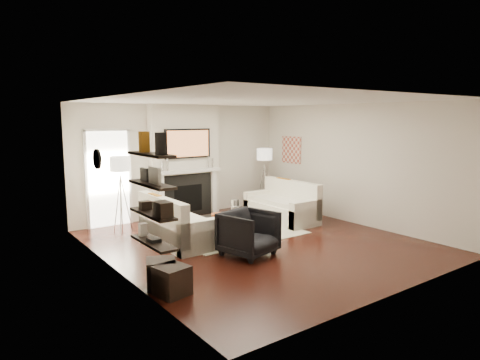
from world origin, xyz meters
TOP-DOWN VIEW (x-y plane):
  - room_envelope at (0.00, 0.00)m, footprint 6.00×6.00m
  - chimney_breast at (0.00, 2.88)m, footprint 1.80×0.25m
  - fireplace_surround at (0.00, 2.74)m, footprint 1.30×0.02m
  - firebox at (0.00, 2.73)m, footprint 0.75×0.02m
  - mantel_pilaster_l at (-0.72, 2.71)m, footprint 0.12×0.08m
  - mantel_pilaster_r at (0.72, 2.71)m, footprint 0.12×0.08m
  - mantel_shelf at (0.00, 2.69)m, footprint 1.70×0.18m
  - tv_body at (0.00, 2.71)m, footprint 1.20×0.06m
  - tv_screen at (0.00, 2.68)m, footprint 1.10×0.00m
  - candlestick_l_tall at (-0.55, 2.70)m, footprint 0.04×0.04m
  - candlestick_l_short at (-0.68, 2.70)m, footprint 0.04×0.04m
  - candlestick_r_tall at (0.55, 2.70)m, footprint 0.04×0.04m
  - candlestick_r_short at (0.68, 2.70)m, footprint 0.04×0.04m
  - hallway_panel at (-1.85, 2.98)m, footprint 0.90×0.02m
  - door_trim_l at (-2.33, 2.96)m, footprint 0.06×0.06m
  - door_trim_r at (-1.37, 2.96)m, footprint 0.06×0.06m
  - door_trim_top at (-1.85, 2.96)m, footprint 1.02×0.06m
  - rug at (0.04, 0.89)m, footprint 2.60×2.00m
  - loveseat_left_base at (-1.24, 0.90)m, footprint 0.85×1.80m
  - loveseat_left_back at (-1.58, 0.90)m, footprint 0.18×1.80m
  - loveseat_left_arm_n at (-1.24, 0.09)m, footprint 0.85×0.18m
  - loveseat_left_arm_s at (-1.24, 1.71)m, footprint 0.85×0.18m
  - loveseat_left_cushion at (-1.19, 0.90)m, footprint 0.63×1.44m
  - pillow_left_orange at (-1.58, 1.20)m, footprint 0.10×0.42m
  - pillow_left_charcoal at (-1.58, 0.60)m, footprint 0.10×0.40m
  - loveseat_right_base at (1.54, 1.09)m, footprint 0.85×1.80m
  - loveseat_right_back at (1.87, 1.09)m, footprint 0.18×1.80m
  - loveseat_right_arm_n at (1.54, 0.28)m, footprint 0.85×0.18m
  - loveseat_right_arm_s at (1.54, 1.90)m, footprint 0.85×0.18m
  - loveseat_right_cushion at (1.49, 1.09)m, footprint 0.63×1.44m
  - pillow_right_orange at (1.87, 1.39)m, footprint 0.10×0.42m
  - pillow_right_charcoal at (1.87, 0.79)m, footprint 0.10×0.40m
  - coffee_table at (-0.12, 0.81)m, footprint 1.10×0.55m
  - coffee_leg_nw at (-0.62, 0.59)m, footprint 0.02×0.02m
  - coffee_leg_ne at (0.38, 0.59)m, footprint 0.02×0.02m
  - coffee_leg_sw at (-0.62, 1.03)m, footprint 0.02×0.02m
  - coffee_leg_se at (0.38, 1.03)m, footprint 0.02×0.02m
  - hurricane_glass at (0.03, 0.81)m, footprint 0.18×0.18m
  - hurricane_candle at (0.03, 0.81)m, footprint 0.10×0.10m
  - copper_bowl at (-0.37, 0.81)m, footprint 0.31×0.31m
  - armchair at (-0.60, -0.48)m, footprint 1.00×0.96m
  - lamp_left_post at (-1.85, 2.24)m, footprint 0.02×0.02m
  - lamp_left_shade at (-1.85, 2.24)m, footprint 0.40×0.40m
  - lamp_left_leg_a at (-1.74, 2.24)m, footprint 0.25×0.02m
  - lamp_left_leg_b at (-1.91, 2.34)m, footprint 0.14×0.22m
  - lamp_left_leg_c at (-1.91, 2.15)m, footprint 0.14×0.22m
  - lamp_right_post at (2.05, 2.34)m, footprint 0.02×0.02m
  - lamp_right_shade at (2.05, 2.34)m, footprint 0.40×0.40m
  - lamp_right_leg_a at (2.16, 2.34)m, footprint 0.25×0.02m
  - lamp_right_leg_b at (2.00, 2.43)m, footprint 0.14×0.22m
  - lamp_right_leg_c at (1.99, 2.24)m, footprint 0.14×0.22m
  - console_top at (2.57, 2.09)m, footprint 0.35×1.20m
  - console_leg_n at (2.57, 1.54)m, footprint 0.30×0.04m
  - console_leg_s at (2.57, 2.64)m, footprint 0.30×0.04m
  - wall_art at (2.73, 2.05)m, footprint 0.03×0.70m
  - shelf_bottom at (-2.62, -1.00)m, footprint 0.25×1.00m
  - shelf_lower at (-2.62, -1.00)m, footprint 0.25×1.00m
  - shelf_upper at (-2.62, -1.00)m, footprint 0.25×1.00m
  - shelf_top at (-2.62, -1.00)m, footprint 0.25×1.00m
  - decor_magfile_a at (-2.62, -1.32)m, footprint 0.12×0.10m
  - decor_magfile_b at (-2.62, -0.81)m, footprint 0.12×0.10m
  - decor_frame_a at (-2.62, -1.11)m, footprint 0.04×0.30m
  - decor_frame_b at (-2.62, -0.78)m, footprint 0.04×0.22m
  - decor_wine_rack at (-2.62, -1.33)m, footprint 0.18×0.25m
  - decor_box_small at (-2.62, -0.77)m, footprint 0.15×0.12m
  - decor_books at (-2.62, -1.02)m, footprint 0.14×0.20m
  - decor_box_tall at (-2.62, -0.65)m, footprint 0.10×0.10m
  - clock_rim at (-2.73, 0.90)m, footprint 0.04×0.34m
  - clock_face at (-2.71, 0.90)m, footprint 0.01×0.29m
  - ottoman_near at (-2.47, -0.90)m, footprint 0.53×0.53m
  - ottoman_far at (-2.47, -1.24)m, footprint 0.47×0.47m

SIDE VIEW (x-z plane):
  - rug at x=0.04m, z-range 0.00..0.01m
  - coffee_leg_nw at x=-0.62m, z-range 0.00..0.38m
  - coffee_leg_ne at x=0.38m, z-range 0.00..0.38m
  - coffee_leg_sw at x=-0.62m, z-range 0.00..0.38m
  - coffee_leg_se at x=0.38m, z-range 0.00..0.38m
  - ottoman_near at x=-2.47m, z-range 0.00..0.40m
  - ottoman_far at x=-2.47m, z-range 0.00..0.40m
  - loveseat_left_base at x=-1.24m, z-range 0.00..0.42m
  - loveseat_right_base at x=1.54m, z-range 0.00..0.42m
  - loveseat_left_arm_n at x=-1.24m, z-range 0.00..0.60m
  - loveseat_left_arm_s at x=-1.24m, z-range 0.00..0.60m
  - loveseat_right_arm_n at x=1.54m, z-range 0.00..0.60m
  - loveseat_right_arm_s at x=1.54m, z-range 0.00..0.60m
  - console_leg_n at x=2.57m, z-range 0.00..0.71m
  - console_leg_s at x=2.57m, z-range 0.00..0.71m
  - coffee_table at x=-0.12m, z-range 0.38..0.42m
  - armchair at x=-0.60m, z-range 0.00..0.86m
  - copper_bowl at x=-0.37m, z-range 0.42..0.47m
  - firebox at x=0.00m, z-range 0.12..0.78m
  - loveseat_left_cushion at x=-1.19m, z-range 0.42..0.52m
  - loveseat_right_cushion at x=1.49m, z-range 0.42..0.52m
  - hurricane_candle at x=0.03m, z-range 0.42..0.57m
  - fireplace_surround at x=0.00m, z-range 0.00..1.04m
  - loveseat_left_back at x=-1.58m, z-range 0.13..0.93m
  - loveseat_right_back at x=1.87m, z-range 0.13..0.93m
  - mantel_pilaster_l at x=-0.72m, z-range 0.00..1.10m
  - mantel_pilaster_r at x=0.72m, z-range 0.00..1.10m
  - hurricane_glass at x=0.03m, z-range 0.41..0.71m
  - lamp_left_leg_a at x=-1.74m, z-range -0.02..1.22m
  - lamp_left_leg_b at x=-1.91m, z-range -0.02..1.22m
  - lamp_left_leg_c at x=-1.91m, z-range -0.02..1.22m
  - lamp_right_leg_a at x=2.16m, z-range -0.02..1.22m
  - lamp_right_leg_b at x=2.00m, z-range -0.02..1.22m
  - lamp_right_leg_c at x=1.99m, z-range -0.02..1.22m
  - lamp_left_post at x=-1.85m, z-range 0.00..1.20m
  - lamp_right_post at x=2.05m, z-range 0.00..1.20m
  - shelf_bottom at x=-2.62m, z-range 0.68..0.72m
  - pillow_left_charcoal at x=-1.58m, z-range 0.52..0.92m
  - pillow_right_charcoal at x=1.87m, z-range 0.52..0.92m
  - pillow_left_orange at x=-1.58m, z-range 0.52..0.94m
  - pillow_right_orange at x=1.87m, z-range 0.52..0.94m
  - console_top at x=2.57m, z-range 0.71..0.75m
  - decor_books at x=-2.62m, z-range 0.72..0.77m
  - decor_box_tall at x=-2.62m, z-range 0.72..0.90m
  - door_trim_l at x=-2.33m, z-range -0.03..2.13m
  - door_trim_r at x=-1.37m, z-range -0.03..2.13m
  - hallway_panel at x=-1.85m, z-range 0.00..2.10m
  - shelf_lower at x=-2.62m, z-range 1.08..1.12m
  - mantel_shelf at x=0.00m, z-range 1.09..1.16m
  - decor_box_small at x=-2.62m, z-range 1.12..1.24m
  - decor_wine_rack at x=-2.62m, z-range 1.12..1.32m
  - candlestick_l_short at x=-0.68m, z-range 1.15..1.40m
  - candlestick_r_short at x=0.68m, z-range 1.15..1.40m
  - candlestick_l_tall at x=-0.55m, z-range 1.16..1.45m
  - candlestick_r_tall at x=0.55m, z-range 1.16..1.45m
  - room_envelope at x=0.00m, z-range -1.65..4.35m
  - chimney_breast at x=0.00m, z-range 0.00..2.70m
  - lamp_left_shade at x=-1.85m, z-range 1.30..1.60m
  - lamp_right_shade at x=2.05m, z-range 1.30..1.60m
  - shelf_upper at x=-2.62m, z-range 1.48..1.52m
  - wall_art at x=2.73m, z-range 1.20..1.90m
  - decor_frame_b at x=-2.62m, z-range 1.52..1.70m
  - decor_frame_a at x=-2.62m, z-range 1.52..1.74m
  - clock_rim at x=-2.73m, z-range 1.53..1.87m
  - clock_face at x=-2.71m, z-range 1.55..1.84m
  - tv_screen at x=0.00m, z-range 1.47..2.09m
  - tv_body at x=0.00m, z-range 1.43..2.13m
  - shelf_top at x=-2.62m, z-range 1.88..1.92m
  - decor_magfile_a at x=-2.62m, z-range 1.92..2.20m
  - decor_magfile_b at x=-2.62m, z-range 1.92..2.20m
  - door_trim_top at x=-1.85m, z-range 2.10..2.16m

